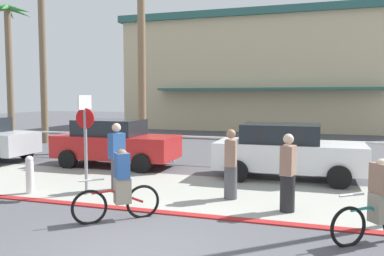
{
  "coord_description": "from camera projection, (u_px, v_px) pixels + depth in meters",
  "views": [
    {
      "loc": [
        2.79,
        -5.69,
        2.56
      ],
      "look_at": [
        -0.94,
        6.0,
        1.55
      ],
      "focal_mm": 37.21,
      "sensor_mm": 36.0,
      "label": 1
    }
  ],
  "objects": [
    {
      "name": "building_backdrop",
      "position": [
        274.0,
        74.0,
        32.24
      ],
      "size": [
        22.13,
        11.96,
        8.55
      ],
      "color": "beige",
      "rests_on": "ground"
    },
    {
      "name": "pedestrian_0",
      "position": [
        117.0,
        159.0,
        10.68
      ],
      "size": [
        0.43,
        0.47,
        1.82
      ],
      "color": "#4C4C51",
      "rests_on": "ground"
    },
    {
      "name": "cyclist_teal_1",
      "position": [
        378.0,
        203.0,
        6.9
      ],
      "size": [
        1.51,
        1.12,
        1.5
      ],
      "color": "black",
      "rests_on": "ground"
    },
    {
      "name": "stop_sign_bike_lane",
      "position": [
        85.0,
        130.0,
        10.1
      ],
      "size": [
        0.52,
        0.56,
        2.56
      ],
      "color": "gray",
      "rests_on": "ground"
    },
    {
      "name": "cyclist_red_0",
      "position": [
        120.0,
        187.0,
        8.12
      ],
      "size": [
        1.42,
        1.23,
        1.5
      ],
      "color": "black",
      "rests_on": "ground"
    },
    {
      "name": "palm_tree_0",
      "position": [
        8.0,
        43.0,
        22.29
      ],
      "size": [
        2.97,
        3.07,
        7.63
      ],
      "color": "#756047",
      "rests_on": "ground"
    },
    {
      "name": "sidewalk_strip",
      "position": [
        205.0,
        193.0,
        10.45
      ],
      "size": [
        44.0,
        4.0,
        0.02
      ],
      "primitive_type": "cube",
      "color": "#9E9E93",
      "rests_on": "ground"
    },
    {
      "name": "ground_plane",
      "position": [
        245.0,
        159.0,
        15.95
      ],
      "size": [
        80.0,
        80.0,
        0.0
      ],
      "primitive_type": "plane",
      "color": "#4C4C51"
    },
    {
      "name": "pedestrian_1",
      "position": [
        288.0,
        176.0,
        8.65
      ],
      "size": [
        0.38,
        0.44,
        1.73
      ],
      "color": "#232326",
      "rests_on": "ground"
    },
    {
      "name": "pedestrian_2",
      "position": [
        231.0,
        167.0,
        9.73
      ],
      "size": [
        0.35,
        0.42,
        1.74
      ],
      "color": "#4C4C51",
      "rests_on": "ground"
    },
    {
      "name": "rail_fence",
      "position": [
        237.0,
        143.0,
        14.46
      ],
      "size": [
        19.98,
        0.08,
        1.04
      ],
      "color": "white",
      "rests_on": "ground"
    },
    {
      "name": "palm_tree_1",
      "position": [
        42.0,
        15.0,
        20.96
      ],
      "size": [
        2.94,
        3.43,
        9.11
      ],
      "color": "#756047",
      "rests_on": "ground"
    },
    {
      "name": "bollard_0",
      "position": [
        30.0,
        174.0,
        10.31
      ],
      "size": [
        0.2,
        0.2,
        1.0
      ],
      "color": "white",
      "rests_on": "ground"
    },
    {
      "name": "curb_paint",
      "position": [
        180.0,
        214.0,
        8.55
      ],
      "size": [
        44.0,
        0.24,
        0.03
      ],
      "primitive_type": "cube",
      "color": "maroon",
      "rests_on": "ground"
    },
    {
      "name": "car_white_2",
      "position": [
        287.0,
        151.0,
        12.08
      ],
      "size": [
        4.4,
        2.02,
        1.69
      ],
      "color": "white",
      "rests_on": "ground"
    },
    {
      "name": "car_red_1",
      "position": [
        115.0,
        142.0,
        14.31
      ],
      "size": [
        4.4,
        2.02,
        1.69
      ],
      "color": "red",
      "rests_on": "ground"
    }
  ]
}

